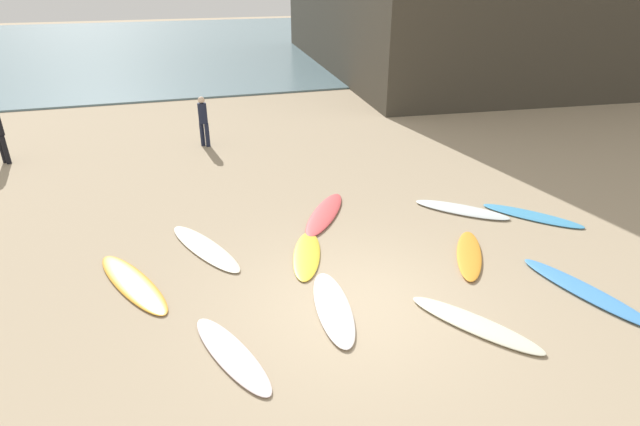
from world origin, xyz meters
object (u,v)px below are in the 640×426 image
(surfboard_3, at_px, (307,255))
(surfboard_0, at_px, (205,248))
(surfboard_1, at_px, (532,216))
(surfboard_4, at_px, (475,324))
(surfboard_2, at_px, (469,255))
(surfboard_8, at_px, (231,354))
(surfboard_5, at_px, (325,214))
(surfboard_7, at_px, (333,307))
(surfboard_9, at_px, (585,291))
(surfboard_10, at_px, (133,283))
(surfboard_6, at_px, (461,210))
(beachgoer_near, at_px, (203,119))

(surfboard_3, bearing_deg, surfboard_0, 173.92)
(surfboard_1, bearing_deg, surfboard_0, -45.51)
(surfboard_4, bearing_deg, surfboard_2, -152.97)
(surfboard_2, bearing_deg, surfboard_8, -132.49)
(surfboard_5, bearing_deg, surfboard_7, -72.09)
(surfboard_9, height_order, surfboard_10, surfboard_9)
(surfboard_2, height_order, surfboard_3, surfboard_2)
(surfboard_5, bearing_deg, surfboard_6, 19.90)
(surfboard_5, distance_m, surfboard_9, 5.60)
(surfboard_9, bearing_deg, beachgoer_near, -76.00)
(surfboard_3, bearing_deg, surfboard_2, 1.34)
(surfboard_5, distance_m, surfboard_8, 5.00)
(surfboard_1, relative_size, surfboard_3, 1.16)
(surfboard_4, bearing_deg, surfboard_10, -61.47)
(surfboard_2, height_order, surfboard_9, surfboard_2)
(surfboard_3, xyz_separation_m, surfboard_5, (0.92, 1.68, 0.01))
(surfboard_4, relative_size, surfboard_5, 0.94)
(surfboard_1, xyz_separation_m, surfboard_9, (-1.14, -2.86, 0.01))
(surfboard_4, relative_size, surfboard_9, 0.89)
(surfboard_1, height_order, surfboard_7, surfboard_7)
(surfboard_10, height_order, beachgoer_near, beachgoer_near)
(surfboard_5, height_order, surfboard_10, surfboard_5)
(surfboard_7, relative_size, beachgoer_near, 1.33)
(surfboard_1, height_order, surfboard_10, surfboard_1)
(surfboard_7, bearing_deg, surfboard_8, 26.65)
(surfboard_2, xyz_separation_m, surfboard_5, (-2.19, 2.67, -0.00))
(surfboard_4, height_order, surfboard_7, same)
(surfboard_6, bearing_deg, surfboard_8, -16.74)
(surfboard_4, bearing_deg, surfboard_6, -151.71)
(surfboard_7, xyz_separation_m, beachgoer_near, (-1.16, 9.61, 0.86))
(surfboard_3, height_order, beachgoer_near, beachgoer_near)
(surfboard_2, distance_m, beachgoer_near, 9.82)
(surfboard_0, distance_m, surfboard_5, 2.96)
(surfboard_2, bearing_deg, surfboard_0, -169.39)
(surfboard_1, distance_m, surfboard_5, 4.85)
(surfboard_1, xyz_separation_m, beachgoer_near, (-6.74, 7.64, 0.87))
(surfboard_3, xyz_separation_m, surfboard_10, (-3.33, -0.02, 0.00))
(surfboard_0, distance_m, surfboard_1, 7.49)
(surfboard_3, relative_size, surfboard_8, 0.92)
(surfboard_9, bearing_deg, surfboard_1, -125.74)
(surfboard_1, distance_m, beachgoer_near, 10.22)
(surfboard_3, height_order, surfboard_9, surfboard_9)
(surfboard_4, height_order, surfboard_6, same)
(surfboard_3, distance_m, surfboard_8, 3.09)
(surfboard_7, bearing_deg, surfboard_2, -157.62)
(surfboard_4, bearing_deg, surfboard_0, -77.11)
(surfboard_3, bearing_deg, beachgoer_near, 117.83)
(surfboard_3, xyz_separation_m, surfboard_9, (4.39, -2.71, 0.01))
(surfboard_1, bearing_deg, surfboard_6, -68.28)
(surfboard_6, bearing_deg, beachgoer_near, -98.29)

